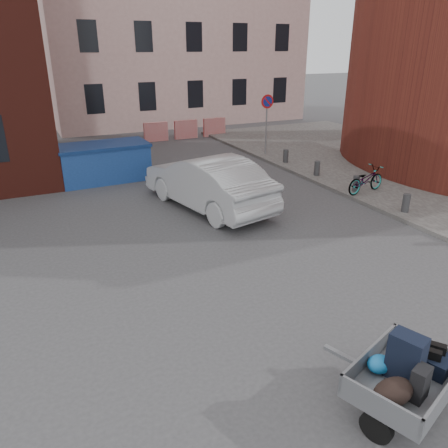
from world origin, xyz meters
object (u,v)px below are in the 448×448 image
dumpster (104,162)px  silver_car (207,182)px  bicycle (366,180)px  trailer (405,376)px

dumpster → silver_car: silver_car is taller
silver_car → bicycle: silver_car is taller
trailer → silver_car: silver_car is taller
dumpster → silver_car: bearing=-64.1°
dumpster → bicycle: (7.62, -5.66, -0.14)m
trailer → bicycle: size_ratio=1.18×
trailer → dumpster: bearing=76.3°
dumpster → bicycle: size_ratio=2.01×
dumpster → silver_car: 5.00m
silver_car → trailer: bearing=72.0°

